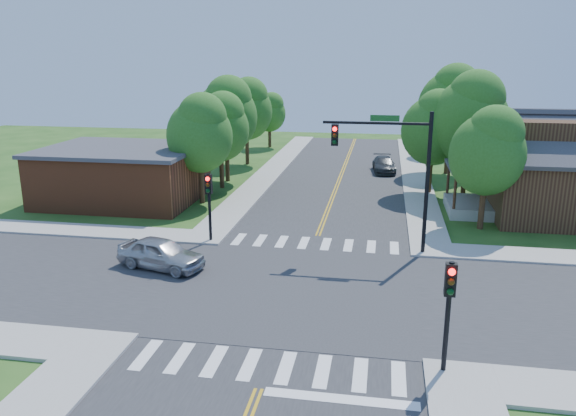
% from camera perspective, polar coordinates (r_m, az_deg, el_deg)
% --- Properties ---
extents(ground, '(100.00, 100.00, 0.00)m').
position_cam_1_polar(ground, '(24.43, 0.91, -8.40)').
color(ground, '#214916').
rests_on(ground, ground).
extents(road_ns, '(10.00, 90.00, 0.04)m').
position_cam_1_polar(road_ns, '(24.42, 0.91, -8.35)').
color(road_ns, '#2D2D30').
rests_on(road_ns, ground).
extents(road_ew, '(90.00, 10.00, 0.04)m').
position_cam_1_polar(road_ew, '(24.42, 0.91, -8.34)').
color(road_ew, '#2D2D30').
rests_on(road_ew, ground).
extents(intersection_patch, '(10.20, 10.20, 0.06)m').
position_cam_1_polar(intersection_patch, '(24.43, 0.91, -8.40)').
color(intersection_patch, '#2D2D30').
rests_on(intersection_patch, ground).
extents(sidewalk_ne, '(40.00, 40.00, 0.14)m').
position_cam_1_polar(sidewalk_ne, '(41.07, 27.02, -0.09)').
color(sidewalk_ne, '#9E9B93').
rests_on(sidewalk_ne, ground).
extents(sidewalk_nw, '(40.00, 40.00, 0.14)m').
position_cam_1_polar(sidewalk_nw, '(43.61, -16.69, 1.79)').
color(sidewalk_nw, '#9E9B93').
rests_on(sidewalk_nw, ground).
extents(crosswalk_north, '(8.85, 2.00, 0.01)m').
position_cam_1_polar(crosswalk_north, '(30.13, 2.74, -3.61)').
color(crosswalk_north, white).
rests_on(crosswalk_north, ground).
extents(crosswalk_south, '(8.85, 2.00, 0.01)m').
position_cam_1_polar(crosswalk_south, '(18.99, -2.09, -15.74)').
color(crosswalk_south, white).
rests_on(crosswalk_south, ground).
extents(centerline, '(0.30, 90.00, 0.01)m').
position_cam_1_polar(centerline, '(24.41, 0.91, -8.30)').
color(centerline, gold).
rests_on(centerline, ground).
extents(stop_bar, '(4.60, 0.45, 0.09)m').
position_cam_1_polar(stop_bar, '(17.55, 5.39, -18.86)').
color(stop_bar, white).
rests_on(stop_bar, ground).
extents(signal_mast_ne, '(5.30, 0.42, 7.20)m').
position_cam_1_polar(signal_mast_ne, '(28.13, 10.67, 4.89)').
color(signal_mast_ne, black).
rests_on(signal_mast_ne, ground).
extents(signal_pole_se, '(0.34, 0.42, 3.80)m').
position_cam_1_polar(signal_pole_se, '(18.10, 16.06, -8.67)').
color(signal_pole_se, black).
rests_on(signal_pole_se, ground).
extents(signal_pole_nw, '(0.34, 0.42, 3.80)m').
position_cam_1_polar(signal_pole_nw, '(29.97, -8.04, 1.37)').
color(signal_pole_nw, black).
rests_on(signal_pole_nw, ground).
extents(building_nw, '(10.40, 8.40, 3.73)m').
position_cam_1_polar(building_nw, '(40.23, -16.45, 3.35)').
color(building_nw, brown).
rests_on(building_nw, ground).
extents(tree_e_a, '(4.22, 4.01, 7.18)m').
position_cam_1_polar(tree_e_a, '(33.53, 19.76, 5.66)').
color(tree_e_a, '#382314').
rests_on(tree_e_a, ground).
extents(tree_e_b, '(5.23, 4.97, 8.90)m').
position_cam_1_polar(tree_e_b, '(40.44, 18.08, 8.96)').
color(tree_e_b, '#382314').
rests_on(tree_e_b, ground).
extents(tree_e_c, '(5.39, 5.12, 9.17)m').
position_cam_1_polar(tree_e_c, '(48.83, 16.34, 10.29)').
color(tree_e_c, '#382314').
rests_on(tree_e_c, ground).
extents(tree_e_d, '(3.98, 3.78, 6.76)m').
position_cam_1_polar(tree_e_d, '(57.41, 15.39, 9.46)').
color(tree_e_d, '#382314').
rests_on(tree_e_d, ground).
extents(tree_w_a, '(4.40, 4.18, 7.48)m').
position_cam_1_polar(tree_w_a, '(37.81, -8.90, 7.70)').
color(tree_w_a, '#382314').
rests_on(tree_w_a, ground).
extents(tree_w_b, '(4.90, 4.66, 8.33)m').
position_cam_1_polar(tree_w_b, '(44.36, -6.25, 9.64)').
color(tree_w_b, '#382314').
rests_on(tree_w_b, ground).
extents(tree_w_c, '(4.66, 4.43, 7.92)m').
position_cam_1_polar(tree_w_c, '(51.27, -4.18, 10.16)').
color(tree_w_c, '#382314').
rests_on(tree_w_c, ground).
extents(tree_w_d, '(3.49, 3.32, 5.94)m').
position_cam_1_polar(tree_w_d, '(60.99, -1.83, 9.80)').
color(tree_w_d, '#382314').
rests_on(tree_w_d, ground).
extents(tree_house, '(4.44, 4.22, 7.55)m').
position_cam_1_polar(tree_house, '(41.22, 14.64, 8.08)').
color(tree_house, '#382314').
rests_on(tree_house, ground).
extents(tree_bldg, '(4.28, 4.06, 7.27)m').
position_cam_1_polar(tree_bldg, '(42.15, -6.82, 8.37)').
color(tree_bldg, '#382314').
rests_on(tree_bldg, ground).
extents(car_silver, '(3.91, 5.17, 1.46)m').
position_cam_1_polar(car_silver, '(27.21, -12.78, -4.59)').
color(car_silver, '#AFB1B6').
rests_on(car_silver, ground).
extents(car_dgrey, '(2.62, 4.73, 1.27)m').
position_cam_1_polar(car_dgrey, '(48.87, 9.72, 4.32)').
color(car_dgrey, '#303335').
rests_on(car_dgrey, ground).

